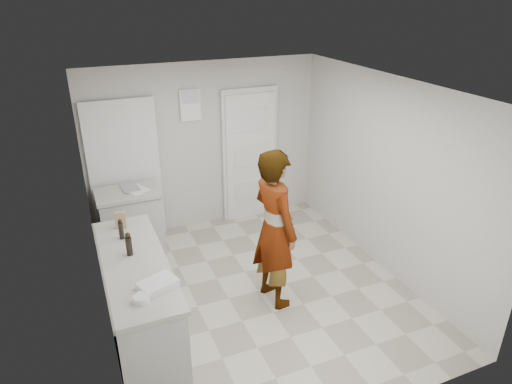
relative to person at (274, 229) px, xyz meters
name	(u,v)px	position (x,y,z in m)	size (l,w,h in m)	color
ground	(258,291)	(-0.12, 0.19, -0.95)	(4.00, 4.00, 0.00)	gray
room_shell	(196,164)	(-0.29, 2.14, 0.08)	(4.00, 4.00, 4.00)	#ABA8A1
main_counter	(139,301)	(-1.57, -0.01, -0.52)	(0.64, 1.96, 0.93)	beige
side_counter	(131,224)	(-1.37, 1.74, -0.52)	(0.84, 0.61, 0.93)	beige
person	(274,229)	(0.00, 0.00, 0.00)	(0.69, 0.45, 1.89)	silver
cake_mix_box	(121,220)	(-1.58, 0.74, 0.08)	(0.12, 0.06, 0.20)	#AA7C55
spice_jar	(129,236)	(-1.53, 0.45, 0.02)	(0.05, 0.05, 0.07)	tan
oil_cruet_a	(129,244)	(-1.58, 0.12, 0.10)	(0.07, 0.07, 0.26)	black
oil_cruet_b	(121,229)	(-1.61, 0.49, 0.09)	(0.05, 0.05, 0.24)	black
baking_dish	(158,284)	(-1.43, -0.53, 0.01)	(0.39, 0.33, 0.06)	silver
egg_bowl	(141,298)	(-1.61, -0.69, 0.01)	(0.14, 0.14, 0.06)	silver
papers	(136,189)	(-1.25, 1.75, -0.02)	(0.26, 0.33, 0.01)	white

